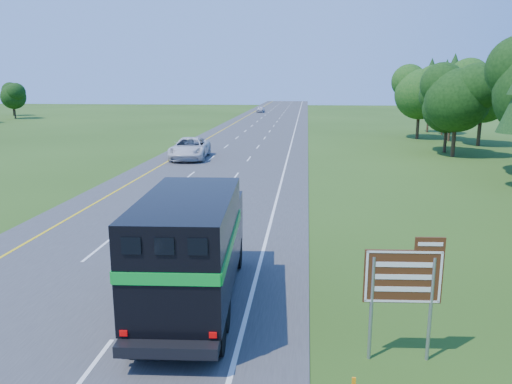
% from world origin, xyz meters
% --- Properties ---
extents(road, '(15.00, 260.00, 0.04)m').
position_xyz_m(road, '(0.00, 50.00, 0.02)').
color(road, '#38383A').
rests_on(road, ground).
extents(lane_markings, '(11.15, 260.00, 0.01)m').
position_xyz_m(lane_markings, '(0.00, 50.00, 0.04)').
color(lane_markings, yellow).
rests_on(lane_markings, road).
extents(horse_truck, '(3.22, 8.88, 3.87)m').
position_xyz_m(horse_truck, '(3.68, 5.98, 2.11)').
color(horse_truck, black).
rests_on(horse_truck, road).
extents(white_suv, '(3.78, 7.37, 1.99)m').
position_xyz_m(white_suv, '(-3.84, 37.57, 1.04)').
color(white_suv, silver).
rests_on(white_suv, road).
extents(far_car, '(1.78, 4.29, 1.45)m').
position_xyz_m(far_car, '(-3.75, 110.87, 0.77)').
color(far_car, silver).
rests_on(far_car, road).
extents(exit_sign, '(2.04, 0.20, 3.45)m').
position_xyz_m(exit_sign, '(9.90, 3.36, 2.24)').
color(exit_sign, gray).
rests_on(exit_sign, ground).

